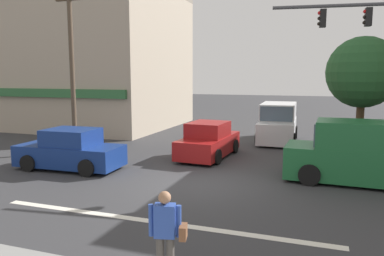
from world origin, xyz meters
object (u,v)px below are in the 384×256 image
at_px(street_tree, 363,73).
at_px(utility_pole_near_left, 72,70).
at_px(van_crossing_center, 359,154).
at_px(pedestrian_foreground_with_bag, 166,232).
at_px(sedan_waiting_far, 209,141).
at_px(sedan_crossing_leftbound, 70,151).
at_px(van_parked_curbside, 278,123).

xyz_separation_m(street_tree, utility_pole_near_left, (-12.63, -2.32, 0.14)).
bearing_deg(van_crossing_center, pedestrian_foreground_with_bag, -115.03).
distance_m(sedan_waiting_far, pedestrian_foreground_with_bag, 10.45).
height_order(van_crossing_center, pedestrian_foreground_with_bag, van_crossing_center).
relative_size(street_tree, sedan_waiting_far, 1.25).
bearing_deg(sedan_crossing_leftbound, van_parked_curbside, 52.57).
bearing_deg(pedestrian_foreground_with_bag, street_tree, 71.04).
xyz_separation_m(sedan_crossing_leftbound, van_parked_curbside, (6.93, 9.05, 0.29)).
bearing_deg(utility_pole_near_left, sedan_waiting_far, 9.00).
distance_m(van_crossing_center, sedan_waiting_far, 6.42).
bearing_deg(van_crossing_center, van_parked_curbside, 115.32).
xyz_separation_m(van_crossing_center, pedestrian_foreground_with_bag, (-3.68, -7.89, -0.05)).
xyz_separation_m(van_crossing_center, sedan_waiting_far, (-5.99, 2.30, -0.29)).
bearing_deg(street_tree, sedan_crossing_leftbound, -154.23).
relative_size(van_crossing_center, van_parked_curbside, 1.00).
bearing_deg(utility_pole_near_left, van_crossing_center, -5.95).
relative_size(van_crossing_center, sedan_crossing_leftbound, 1.12).
height_order(street_tree, van_parked_curbside, street_tree).
height_order(sedan_crossing_leftbound, pedestrian_foreground_with_bag, pedestrian_foreground_with_bag).
bearing_deg(pedestrian_foreground_with_bag, utility_pole_near_left, 133.41).
xyz_separation_m(street_tree, sedan_crossing_leftbound, (-10.73, -5.18, -3.03)).
xyz_separation_m(sedan_crossing_leftbound, pedestrian_foreground_with_bag, (6.78, -6.31, 0.24)).
xyz_separation_m(street_tree, van_parked_curbside, (-3.81, 3.87, -2.73)).
height_order(sedan_waiting_far, van_parked_curbside, van_parked_curbside).
bearing_deg(sedan_crossing_leftbound, street_tree, 25.77).
bearing_deg(sedan_waiting_far, pedestrian_foreground_with_bag, -77.22).
xyz_separation_m(utility_pole_near_left, van_crossing_center, (12.36, -1.29, -2.88)).
xyz_separation_m(utility_pole_near_left, pedestrian_foreground_with_bag, (8.68, -9.18, -2.93)).
bearing_deg(sedan_crossing_leftbound, utility_pole_near_left, 123.57).
distance_m(utility_pole_near_left, van_crossing_center, 12.76).
height_order(utility_pole_near_left, van_parked_curbside, utility_pole_near_left).
distance_m(street_tree, sedan_crossing_leftbound, 12.30).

